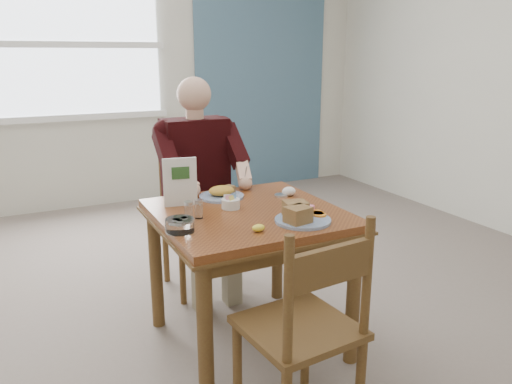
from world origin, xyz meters
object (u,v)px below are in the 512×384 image
chair_far (196,217)px  diner (199,171)px  table (248,231)px  near_plate (300,215)px  far_plate (222,193)px  chair_near (305,330)px

chair_far → diner: 0.34m
table → near_plate: size_ratio=3.18×
table → diner: 0.73m
diner → far_plate: (-0.02, -0.42, -0.04)m
diner → near_plate: bearing=-81.3°
near_plate → chair_near: bearing=-118.1°
chair_far → far_plate: size_ratio=3.02×
chair_near → diner: bearing=86.3°
table → diner: diner is taller
chair_far → far_plate: (-0.02, -0.51, 0.30)m
table → near_plate: bearing=-60.8°
chair_near → far_plate: chair_near is taller
chair_far → diner: (0.00, -0.09, 0.33)m
chair_near → far_plate: 1.04m
table → near_plate: near_plate is taller
chair_far → chair_near: bearing=-93.5°
chair_near → diner: diner is taller
table → chair_near: chair_near is taller
far_plate → chair_far: bearing=87.3°
chair_far → near_plate: chair_far is taller
diner → far_plate: bearing=-93.2°
table → chair_far: (0.00, 0.80, -0.16)m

